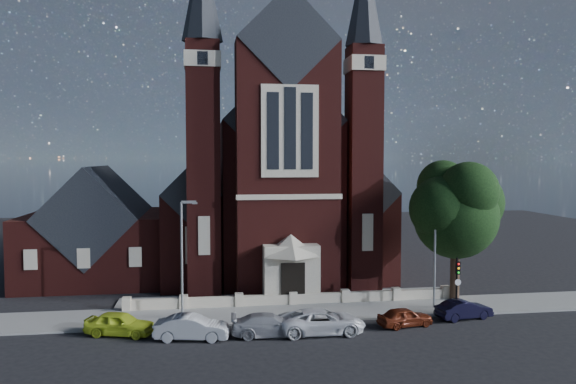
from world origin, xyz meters
The scene contains 16 objects.
ground centered at (0.00, 15.00, 0.00)m, with size 120.00×120.00×0.00m, color black.
pavement_strip centered at (0.00, 4.50, 0.00)m, with size 60.00×5.00×0.12m, color gray.
forecourt_paving centered at (0.00, 8.50, 0.00)m, with size 26.00×3.00×0.14m, color gray.
forecourt_wall centered at (0.00, 6.50, 0.00)m, with size 24.00×0.40×0.90m, color #B6A891.
church centered at (0.00, 22.94, 8.19)m, with size 20.01×34.90×29.20m.
parish_hall centered at (-16.00, 18.00, 4.01)m, with size 12.00×12.20×10.24m.
street_tree centered at (12.60, 5.71, 6.96)m, with size 6.40×6.60×10.70m.
street_lamp_left centered at (-7.91, 4.00, 4.60)m, with size 1.16×0.22×8.09m.
street_lamp_right centered at (10.09, 4.00, 4.60)m, with size 1.16×0.22×8.09m.
traffic_signal centered at (11.00, 2.43, 2.58)m, with size 0.28×0.42×4.00m.
car_lime_van centered at (-11.71, 1.12, 0.73)m, with size 1.71×4.26×1.45m, color #C4DB2B.
car_silver_a centered at (-7.26, -0.38, 0.74)m, with size 1.56×4.48×1.48m, color #B0B4B9.
car_silver_b centered at (-2.54, -0.41, 0.69)m, with size 1.93×4.74×1.38m, color #999AA0.
car_white_suv centered at (0.73, -0.36, 0.76)m, with size 2.52×5.47×1.52m, color white.
car_dark_red centered at (6.41, 0.26, 0.62)m, with size 1.46×3.64×1.24m, color #602110.
car_navy centered at (10.99, 1.31, 0.65)m, with size 1.37×3.93×1.29m, color black.
Camera 1 is at (-6.43, -34.16, 10.94)m, focal length 35.00 mm.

